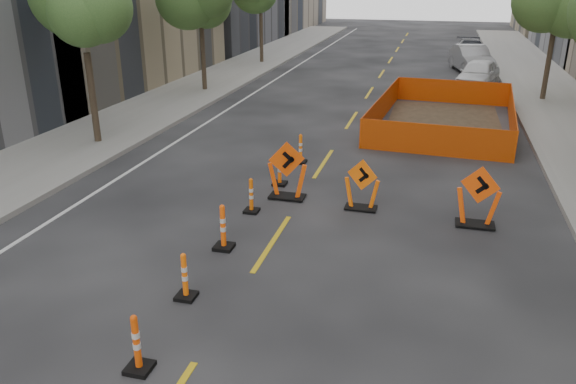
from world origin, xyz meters
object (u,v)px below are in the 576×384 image
(channelizer_7, at_px, (301,149))
(chevron_sign_center, at_px, (362,184))
(chevron_sign_right, at_px, (479,196))
(parked_car_near, at_px, (478,74))
(channelizer_3, at_px, (185,276))
(channelizer_6, at_px, (280,169))
(chevron_sign_left, at_px, (287,170))
(parked_car_far, at_px, (470,50))
(channelizer_4, at_px, (223,227))
(channelizer_5, at_px, (251,195))
(parked_car_mid, at_px, (471,59))
(channelizer_2, at_px, (137,343))

(channelizer_7, height_order, chevron_sign_center, chevron_sign_center)
(chevron_sign_right, xyz_separation_m, parked_car_near, (0.86, 18.63, -0.03))
(channelizer_3, xyz_separation_m, channelizer_7, (0.19, 8.59, 0.01))
(chevron_sign_center, distance_m, chevron_sign_right, 2.92)
(channelizer_6, bearing_deg, chevron_sign_left, -63.17)
(channelizer_3, xyz_separation_m, chevron_sign_right, (5.57, 4.91, 0.30))
(parked_car_far, bearing_deg, chevron_sign_left, -104.99)
(channelizer_4, height_order, parked_car_far, parked_car_far)
(channelizer_6, relative_size, channelizer_7, 1.03)
(channelizer_7, bearing_deg, channelizer_5, -93.70)
(parked_car_near, distance_m, parked_car_far, 10.80)
(channelizer_3, bearing_deg, chevron_sign_right, 41.41)
(parked_car_mid, bearing_deg, parked_car_far, 75.39)
(channelizer_4, height_order, parked_car_mid, parked_car_mid)
(chevron_sign_right, height_order, parked_car_far, chevron_sign_right)
(parked_car_near, relative_size, parked_car_mid, 0.90)
(channelizer_6, bearing_deg, parked_car_mid, 74.59)
(channelizer_6, xyz_separation_m, chevron_sign_right, (5.49, -1.53, 0.28))
(channelizer_3, relative_size, parked_car_near, 0.22)
(channelizer_2, height_order, channelizer_5, channelizer_2)
(channelizer_4, bearing_deg, parked_car_near, 73.18)
(channelizer_5, bearing_deg, parked_car_mid, 75.52)
(channelizer_5, xyz_separation_m, chevron_sign_center, (2.76, 0.94, 0.23))
(channelizer_2, height_order, parked_car_mid, parked_car_mid)
(channelizer_6, xyz_separation_m, parked_car_far, (6.32, 27.89, 0.19))
(channelizer_4, relative_size, parked_car_near, 0.24)
(channelizer_5, xyz_separation_m, channelizer_6, (0.17, 2.15, 0.03))
(channelizer_4, distance_m, parked_car_mid, 27.42)
(chevron_sign_left, relative_size, parked_car_far, 0.34)
(chevron_sign_left, bearing_deg, channelizer_5, -143.75)
(channelizer_2, relative_size, channelizer_7, 1.04)
(channelizer_6, height_order, parked_car_near, parked_car_near)
(chevron_sign_left, relative_size, parked_car_mid, 0.33)
(channelizer_3, bearing_deg, chevron_sign_left, 84.12)
(channelizer_7, distance_m, parked_car_near, 16.19)
(channelizer_4, relative_size, channelizer_7, 1.10)
(chevron_sign_center, xyz_separation_m, parked_car_mid, (3.58, 23.60, 0.12))
(parked_car_far, bearing_deg, channelizer_7, -107.12)
(channelizer_7, bearing_deg, parked_car_mid, 73.33)
(chevron_sign_left, xyz_separation_m, parked_car_far, (5.83, 28.85, -0.12))
(channelizer_5, distance_m, channelizer_6, 2.15)
(channelizer_2, height_order, channelizer_7, channelizer_2)
(chevron_sign_center, bearing_deg, chevron_sign_right, 11.58)
(channelizer_2, relative_size, chevron_sign_left, 0.62)
(chevron_sign_center, relative_size, chevron_sign_right, 0.89)
(chevron_sign_left, height_order, parked_car_near, chevron_sign_left)
(chevron_sign_left, relative_size, chevron_sign_right, 1.04)
(channelizer_6, bearing_deg, parked_car_near, 69.64)
(channelizer_4, xyz_separation_m, channelizer_5, (-0.05, 2.15, -0.07))
(channelizer_4, height_order, parked_car_near, parked_car_near)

